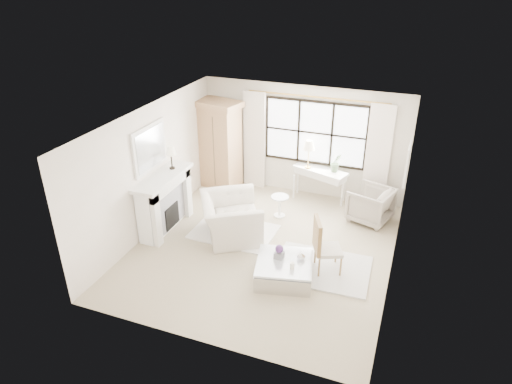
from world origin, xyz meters
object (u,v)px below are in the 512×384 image
at_px(console_table, 319,184).
at_px(coffee_table, 284,270).
at_px(armoire, 219,144).
at_px(club_armchair, 231,218).

height_order(console_table, coffee_table, console_table).
distance_m(armoire, coffee_table, 4.25).
relative_size(armoire, coffee_table, 1.87).
relative_size(console_table, coffee_table, 1.15).
bearing_deg(club_armchair, console_table, -61.29).
distance_m(armoire, console_table, 2.68).
xyz_separation_m(console_table, club_armchair, (-1.34, -2.29, 0.03)).
distance_m(console_table, club_armchair, 2.65).
distance_m(armoire, club_armchair, 2.56).
bearing_deg(club_armchair, coffee_table, -154.74).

